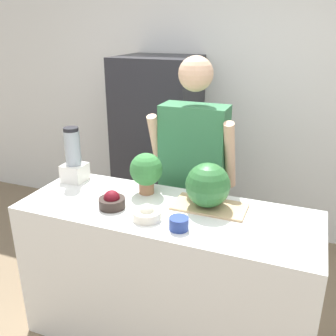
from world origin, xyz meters
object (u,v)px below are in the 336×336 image
(blender, at_px, (74,159))
(potted_plant, at_px, (146,171))
(bowl_cream, at_px, (147,214))
(bowl_cherries, at_px, (112,201))
(refrigerator, at_px, (158,149))
(person, at_px, (193,180))
(watermelon, at_px, (208,185))
(bowl_small_blue, at_px, (179,223))

(blender, bearing_deg, potted_plant, -0.42)
(bowl_cream, height_order, potted_plant, potted_plant)
(bowl_cherries, relative_size, bowl_cream, 0.97)
(refrigerator, height_order, person, person)
(blender, distance_m, potted_plant, 0.55)
(watermelon, distance_m, bowl_cream, 0.39)
(person, bearing_deg, bowl_cherries, -114.95)
(person, height_order, bowl_cherries, person)
(watermelon, height_order, potted_plant, watermelon)
(blender, bearing_deg, bowl_cream, -24.75)
(bowl_cream, bearing_deg, blender, 155.25)
(blender, bearing_deg, bowl_cherries, -31.09)
(watermelon, relative_size, blender, 0.69)
(bowl_cream, bearing_deg, bowl_cherries, 168.14)
(watermelon, bearing_deg, blender, 176.35)
(watermelon, distance_m, potted_plant, 0.42)
(bowl_small_blue, xyz_separation_m, blender, (-0.90, 0.36, 0.12))
(bowl_cherries, height_order, bowl_small_blue, bowl_cherries)
(bowl_small_blue, distance_m, blender, 0.98)
(bowl_cherries, distance_m, bowl_small_blue, 0.46)
(person, distance_m, bowl_small_blue, 0.75)
(refrigerator, xyz_separation_m, blender, (-0.16, -1.11, 0.25))
(watermelon, xyz_separation_m, bowl_cherries, (-0.52, -0.21, -0.10))
(refrigerator, distance_m, blender, 1.15)
(bowl_cherries, bearing_deg, refrigerator, 101.79)
(bowl_cream, xyz_separation_m, bowl_small_blue, (0.20, -0.04, 0.00))
(bowl_small_blue, distance_m, potted_plant, 0.51)
(refrigerator, xyz_separation_m, bowl_small_blue, (0.74, -1.47, 0.12))
(refrigerator, height_order, bowl_cream, refrigerator)
(bowl_cherries, distance_m, blender, 0.53)
(person, bearing_deg, bowl_cream, -93.81)
(refrigerator, distance_m, potted_plant, 1.20)
(bowl_cherries, relative_size, bowl_small_blue, 1.50)
(person, distance_m, potted_plant, 0.46)
(bowl_cherries, bearing_deg, blender, 148.91)
(person, height_order, bowl_cream, person)
(bowl_small_blue, bearing_deg, person, 102.18)
(refrigerator, xyz_separation_m, watermelon, (0.81, -1.17, 0.23))
(bowl_small_blue, height_order, blender, blender)
(bowl_small_blue, relative_size, blender, 0.27)
(bowl_cherries, bearing_deg, watermelon, 21.45)
(bowl_cream, bearing_deg, potted_plant, 114.98)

